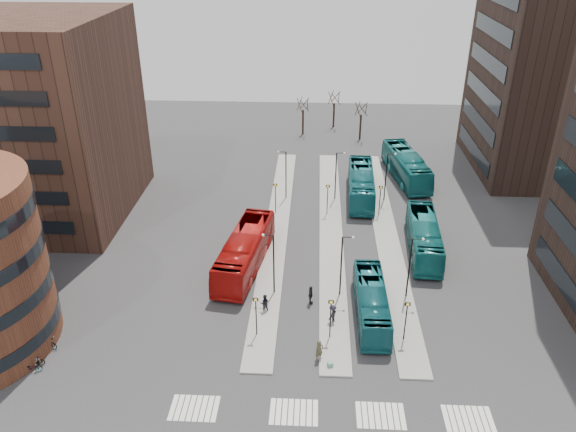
{
  "coord_description": "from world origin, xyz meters",
  "views": [
    {
      "loc": [
        0.04,
        -24.24,
        30.2
      ],
      "look_at": [
        -2.43,
        23.87,
        5.0
      ],
      "focal_mm": 35.0,
      "sensor_mm": 36.0,
      "label": 1
    }
  ],
  "objects_px": {
    "teal_bus_d": "(406,166)",
    "bicycle_mid": "(34,362)",
    "teal_bus_b": "(361,184)",
    "bicycle_far": "(47,342)",
    "suitcase": "(330,365)",
    "red_bus": "(245,251)",
    "traveller": "(319,350)",
    "commuter_b": "(311,295)",
    "commuter_a": "(265,303)",
    "teal_bus_a": "(371,302)",
    "commuter_c": "(333,314)",
    "bicycle_near": "(31,368)",
    "teal_bus_c": "(424,237)"
  },
  "relations": [
    {
      "from": "red_bus",
      "to": "bicycle_near",
      "type": "xyz_separation_m",
      "value": [
        -14.42,
        -15.44,
        -1.41
      ]
    },
    {
      "from": "bicycle_near",
      "to": "red_bus",
      "type": "bearing_deg",
      "value": -56.97
    },
    {
      "from": "suitcase",
      "to": "teal_bus_c",
      "type": "relative_size",
      "value": 0.04
    },
    {
      "from": "teal_bus_c",
      "to": "commuter_a",
      "type": "xyz_separation_m",
      "value": [
        -15.45,
        -11.07,
        -0.81
      ]
    },
    {
      "from": "teal_bus_d",
      "to": "bicycle_far",
      "type": "bearing_deg",
      "value": -142.72
    },
    {
      "from": "teal_bus_a",
      "to": "teal_bus_b",
      "type": "height_order",
      "value": "teal_bus_b"
    },
    {
      "from": "suitcase",
      "to": "teal_bus_a",
      "type": "bearing_deg",
      "value": 42.39
    },
    {
      "from": "teal_bus_d",
      "to": "commuter_a",
      "type": "relative_size",
      "value": 7.75
    },
    {
      "from": "traveller",
      "to": "commuter_a",
      "type": "relative_size",
      "value": 1.08
    },
    {
      "from": "commuter_a",
      "to": "teal_bus_a",
      "type": "bearing_deg",
      "value": 172.35
    },
    {
      "from": "teal_bus_a",
      "to": "commuter_a",
      "type": "xyz_separation_m",
      "value": [
        -9.18,
        0.21,
        -0.61
      ]
    },
    {
      "from": "red_bus",
      "to": "teal_bus_b",
      "type": "bearing_deg",
      "value": 62.01
    },
    {
      "from": "traveller",
      "to": "teal_bus_c",
      "type": "bearing_deg",
      "value": 23.28
    },
    {
      "from": "teal_bus_a",
      "to": "bicycle_far",
      "type": "distance_m",
      "value": 26.7
    },
    {
      "from": "teal_bus_d",
      "to": "bicycle_mid",
      "type": "relative_size",
      "value": 8.91
    },
    {
      "from": "bicycle_near",
      "to": "bicycle_mid",
      "type": "height_order",
      "value": "bicycle_mid"
    },
    {
      "from": "teal_bus_b",
      "to": "bicycle_far",
      "type": "height_order",
      "value": "teal_bus_b"
    },
    {
      "from": "teal_bus_d",
      "to": "traveller",
      "type": "bearing_deg",
      "value": -117.18
    },
    {
      "from": "commuter_a",
      "to": "bicycle_mid",
      "type": "bearing_deg",
      "value": 18.46
    },
    {
      "from": "suitcase",
      "to": "commuter_b",
      "type": "bearing_deg",
      "value": 82.28
    },
    {
      "from": "traveller",
      "to": "commuter_b",
      "type": "height_order",
      "value": "traveller"
    },
    {
      "from": "teal_bus_b",
      "to": "teal_bus_a",
      "type": "bearing_deg",
      "value": -89.28
    },
    {
      "from": "teal_bus_b",
      "to": "teal_bus_c",
      "type": "bearing_deg",
      "value": -63.71
    },
    {
      "from": "suitcase",
      "to": "commuter_b",
      "type": "height_order",
      "value": "commuter_b"
    },
    {
      "from": "teal_bus_d",
      "to": "teal_bus_c",
      "type": "bearing_deg",
      "value": -101.51
    },
    {
      "from": "teal_bus_a",
      "to": "traveller",
      "type": "bearing_deg",
      "value": -128.35
    },
    {
      "from": "suitcase",
      "to": "bicycle_far",
      "type": "height_order",
      "value": "bicycle_far"
    },
    {
      "from": "red_bus",
      "to": "bicycle_mid",
      "type": "xyz_separation_m",
      "value": [
        -14.42,
        -14.9,
        -1.37
      ]
    },
    {
      "from": "red_bus",
      "to": "teal_bus_c",
      "type": "height_order",
      "value": "red_bus"
    },
    {
      "from": "commuter_c",
      "to": "teal_bus_b",
      "type": "bearing_deg",
      "value": -159.55
    },
    {
      "from": "teal_bus_b",
      "to": "suitcase",
      "type": "bearing_deg",
      "value": -95.59
    },
    {
      "from": "teal_bus_b",
      "to": "commuter_c",
      "type": "distance_m",
      "value": 25.22
    },
    {
      "from": "teal_bus_b",
      "to": "bicycle_mid",
      "type": "distance_m",
      "value": 41.38
    },
    {
      "from": "red_bus",
      "to": "commuter_b",
      "type": "bearing_deg",
      "value": -32.61
    },
    {
      "from": "commuter_c",
      "to": "bicycle_far",
      "type": "distance_m",
      "value": 23.26
    },
    {
      "from": "suitcase",
      "to": "red_bus",
      "type": "relative_size",
      "value": 0.04
    },
    {
      "from": "traveller",
      "to": "commuter_c",
      "type": "bearing_deg",
      "value": 41.98
    },
    {
      "from": "teal_bus_c",
      "to": "bicycle_mid",
      "type": "distance_m",
      "value": 37.54
    },
    {
      "from": "commuter_c",
      "to": "suitcase",
      "type": "bearing_deg",
      "value": 26.7
    },
    {
      "from": "traveller",
      "to": "commuter_b",
      "type": "bearing_deg",
      "value": 61.59
    },
    {
      "from": "teal_bus_a",
      "to": "bicycle_far",
      "type": "bearing_deg",
      "value": -168.98
    },
    {
      "from": "suitcase",
      "to": "teal_bus_b",
      "type": "height_order",
      "value": "teal_bus_b"
    },
    {
      "from": "suitcase",
      "to": "bicycle_mid",
      "type": "distance_m",
      "value": 22.62
    },
    {
      "from": "suitcase",
      "to": "traveller",
      "type": "bearing_deg",
      "value": 115.49
    },
    {
      "from": "commuter_b",
      "to": "bicycle_near",
      "type": "distance_m",
      "value": 23.1
    },
    {
      "from": "teal_bus_d",
      "to": "bicycle_near",
      "type": "height_order",
      "value": "teal_bus_d"
    },
    {
      "from": "teal_bus_b",
      "to": "commuter_c",
      "type": "bearing_deg",
      "value": -96.72
    },
    {
      "from": "teal_bus_c",
      "to": "commuter_a",
      "type": "distance_m",
      "value": 19.02
    },
    {
      "from": "red_bus",
      "to": "bicycle_near",
      "type": "relative_size",
      "value": 8.38
    },
    {
      "from": "teal_bus_d",
      "to": "suitcase",
      "type": "bearing_deg",
      "value": -115.54
    }
  ]
}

